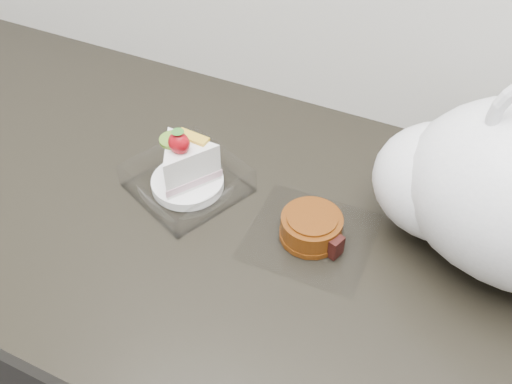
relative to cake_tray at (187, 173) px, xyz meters
The scene contains 3 objects.
counter 0.51m from the cake_tray, ahead, with size 2.04×0.64×0.90m.
cake_tray is the anchor object (origin of this frame).
mooncake_wrap 0.21m from the cake_tray, ahead, with size 0.18×0.17×0.04m.
Camera 1 is at (0.20, 1.18, 1.51)m, focal length 40.00 mm.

